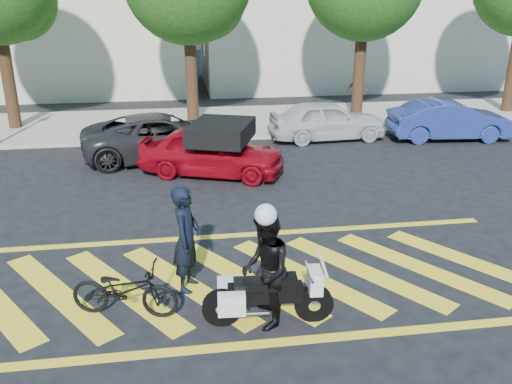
{
  "coord_description": "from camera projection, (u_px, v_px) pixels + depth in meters",
  "views": [
    {
      "loc": [
        -0.61,
        -8.55,
        4.99
      ],
      "look_at": [
        0.91,
        1.7,
        1.05
      ],
      "focal_mm": 38.0,
      "sensor_mm": 36.0,
      "label": 1
    }
  ],
  "objects": [
    {
      "name": "officer_moto",
      "position": [
        265.0,
        270.0,
        8.25
      ],
      "size": [
        0.77,
        0.95,
        1.87
      ],
      "primitive_type": "imported",
      "rotation": [
        0.0,
        0.0,
        -1.64
      ],
      "color": "black",
      "rests_on": "ground"
    },
    {
      "name": "pedestrian_right",
      "position": [
        357.0,
        92.0,
        21.96
      ],
      "size": [
        0.99,
        0.93,
        1.64
      ],
      "primitive_type": "imported",
      "rotation": [
        0.0,
        0.0,
        2.44
      ],
      "color": "brown",
      "rests_on": "sidewalk"
    },
    {
      "name": "ground",
      "position": [
        220.0,
        282.0,
        9.76
      ],
      "size": [
        90.0,
        90.0,
        0.0
      ],
      "primitive_type": "plane",
      "color": "black",
      "rests_on": "ground"
    },
    {
      "name": "bicycle",
      "position": [
        125.0,
        290.0,
        8.63
      ],
      "size": [
        1.84,
        1.03,
        0.92
      ],
      "primitive_type": "imported",
      "rotation": [
        0.0,
        0.0,
        1.31
      ],
      "color": "black",
      "rests_on": "ground"
    },
    {
      "name": "sidewalk",
      "position": [
        193.0,
        123.0,
        20.83
      ],
      "size": [
        60.0,
        5.0,
        0.15
      ],
      "primitive_type": "cube",
      "color": "#9E998E",
      "rests_on": "ground"
    },
    {
      "name": "parked_right",
      "position": [
        449.0,
        120.0,
        18.64
      ],
      "size": [
        4.23,
        1.78,
        1.36
      ],
      "primitive_type": "imported",
      "rotation": [
        0.0,
        0.0,
        1.49
      ],
      "color": "navy",
      "rests_on": "ground"
    },
    {
      "name": "crosswalk",
      "position": [
        218.0,
        282.0,
        9.75
      ],
      "size": [
        12.33,
        4.0,
        0.01
      ],
      "color": "yellow",
      "rests_on": "ground"
    },
    {
      "name": "parked_mid_left",
      "position": [
        164.0,
        137.0,
        16.59
      ],
      "size": [
        5.16,
        2.84,
        1.37
      ],
      "primitive_type": "imported",
      "rotation": [
        0.0,
        0.0,
        1.69
      ],
      "color": "black",
      "rests_on": "ground"
    },
    {
      "name": "parked_mid_right",
      "position": [
        327.0,
        120.0,
        18.64
      ],
      "size": [
        4.08,
        1.83,
        1.36
      ],
      "primitive_type": "imported",
      "rotation": [
        0.0,
        0.0,
        1.63
      ],
      "color": "silver",
      "rests_on": "ground"
    },
    {
      "name": "red_convertible",
      "position": [
        212.0,
        151.0,
        15.11
      ],
      "size": [
        4.35,
        2.92,
        1.38
      ],
      "primitive_type": "imported",
      "rotation": [
        0.0,
        0.0,
        1.22
      ],
      "color": "maroon",
      "rests_on": "ground"
    },
    {
      "name": "officer_bike",
      "position": [
        187.0,
        239.0,
        9.24
      ],
      "size": [
        0.64,
        0.8,
        1.91
      ],
      "primitive_type": "imported",
      "rotation": [
        0.0,
        0.0,
        1.27
      ],
      "color": "black",
      "rests_on": "ground"
    },
    {
      "name": "police_motorcycle",
      "position": [
        266.0,
        295.0,
        8.41
      ],
      "size": [
        2.07,
        0.68,
        0.91
      ],
      "rotation": [
        0.0,
        0.0,
        -0.07
      ],
      "color": "black",
      "rests_on": "ground"
    }
  ]
}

